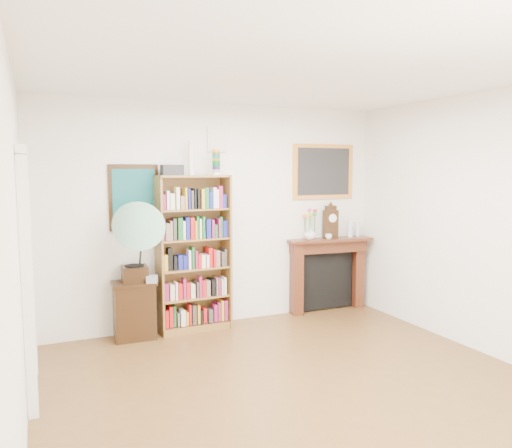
# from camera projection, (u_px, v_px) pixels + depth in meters

# --- Properties ---
(room) EXTENTS (4.51, 5.01, 2.81)m
(room) POSITION_uv_depth(u_px,v_px,m) (320.00, 241.00, 4.08)
(room) COLOR brown
(room) RESTS_ON ground
(door_casing) EXTENTS (0.08, 1.02, 2.17)m
(door_casing) POSITION_uv_depth(u_px,v_px,m) (27.00, 253.00, 4.29)
(door_casing) COLOR white
(door_casing) RESTS_ON left_wall
(teal_poster) EXTENTS (0.58, 0.04, 0.78)m
(teal_poster) POSITION_uv_depth(u_px,v_px,m) (134.00, 197.00, 5.88)
(teal_poster) COLOR black
(teal_poster) RESTS_ON back_wall
(small_picture) EXTENTS (0.26, 0.04, 0.30)m
(small_picture) POSITION_uv_depth(u_px,v_px,m) (217.00, 140.00, 6.23)
(small_picture) COLOR white
(small_picture) RESTS_ON back_wall
(gilt_painting) EXTENTS (0.95, 0.04, 0.75)m
(gilt_painting) POSITION_uv_depth(u_px,v_px,m) (323.00, 172.00, 6.90)
(gilt_painting) COLOR #EC983D
(gilt_painting) RESTS_ON back_wall
(bookshelf) EXTENTS (0.89, 0.35, 2.20)m
(bookshelf) POSITION_uv_depth(u_px,v_px,m) (194.00, 245.00, 6.07)
(bookshelf) COLOR brown
(bookshelf) RESTS_ON floor
(side_cabinet) EXTENTS (0.51, 0.38, 0.68)m
(side_cabinet) POSITION_uv_depth(u_px,v_px,m) (134.00, 310.00, 5.83)
(side_cabinet) COLOR black
(side_cabinet) RESTS_ON floor
(fireplace) EXTENTS (1.24, 0.40, 1.03)m
(fireplace) POSITION_uv_depth(u_px,v_px,m) (327.00, 268.00, 7.00)
(fireplace) COLOR #451910
(fireplace) RESTS_ON floor
(gramophone) EXTENTS (0.62, 0.75, 0.95)m
(gramophone) POSITION_uv_depth(u_px,v_px,m) (136.00, 238.00, 5.63)
(gramophone) COLOR black
(gramophone) RESTS_ON side_cabinet
(cd_stack) EXTENTS (0.15, 0.15, 0.08)m
(cd_stack) POSITION_uv_depth(u_px,v_px,m) (152.00, 279.00, 5.74)
(cd_stack) COLOR #B5B5C2
(cd_stack) RESTS_ON side_cabinet
(mantel_clock) EXTENTS (0.21, 0.13, 0.45)m
(mantel_clock) POSITION_uv_depth(u_px,v_px,m) (330.00, 222.00, 6.91)
(mantel_clock) COLOR black
(mantel_clock) RESTS_ON fireplace
(flower_vase) EXTENTS (0.18, 0.18, 0.16)m
(flower_vase) POSITION_uv_depth(u_px,v_px,m) (310.00, 234.00, 6.78)
(flower_vase) COLOR silver
(flower_vase) RESTS_ON fireplace
(teacup) EXTENTS (0.11, 0.11, 0.07)m
(teacup) POSITION_uv_depth(u_px,v_px,m) (329.00, 237.00, 6.82)
(teacup) COLOR silver
(teacup) RESTS_ON fireplace
(bottle_left) EXTENTS (0.07, 0.07, 0.24)m
(bottle_left) POSITION_uv_depth(u_px,v_px,m) (350.00, 229.00, 7.04)
(bottle_left) COLOR silver
(bottle_left) RESTS_ON fireplace
(bottle_right) EXTENTS (0.06, 0.06, 0.20)m
(bottle_right) POSITION_uv_depth(u_px,v_px,m) (358.00, 229.00, 7.13)
(bottle_right) COLOR silver
(bottle_right) RESTS_ON fireplace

